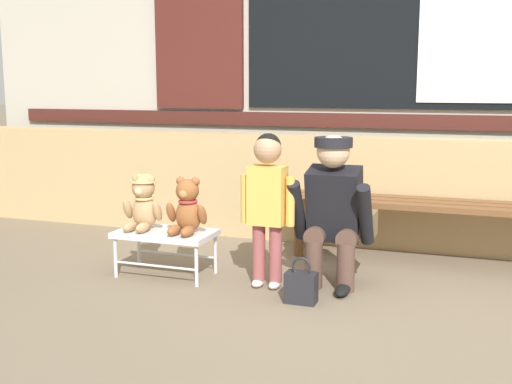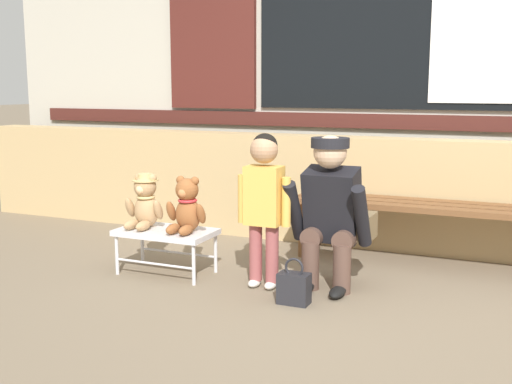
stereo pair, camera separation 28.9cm
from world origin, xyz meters
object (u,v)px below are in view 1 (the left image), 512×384
Objects in this scene: adult_crouching at (335,210)px; small_display_bench at (165,236)px; wooden_bench_long at (438,211)px; teddy_bear_plain at (187,208)px; child_standing at (267,193)px; handbag_on_ground at (301,287)px; teddy_bear_with_hat at (143,204)px.

small_display_bench is at bearing -171.89° from adult_crouching.
teddy_bear_plain is (-1.50, -0.90, 0.09)m from wooden_bench_long.
teddy_bear_plain is 0.38× the size of child_standing.
small_display_bench reaches higher than handbag_on_ground.
teddy_bear_plain is 0.95m from adult_crouching.
teddy_bear_with_hat is 1.34× the size of handbag_on_ground.
teddy_bear_with_hat is (-0.16, 0.00, 0.21)m from small_display_bench.
teddy_bear_plain is 0.93m from handbag_on_ground.
teddy_bear_with_hat is at bearing 179.38° from child_standing.
child_standing is at bearing -0.91° from teddy_bear_plain.
small_display_bench is 1.13m from adult_crouching.
wooden_bench_long is at bearing 43.45° from child_standing.
adult_crouching reaches higher than teddy_bear_plain.
child_standing is 1.01× the size of adult_crouching.
child_standing reaches higher than handbag_on_ground.
child_standing is (0.71, -0.01, 0.33)m from small_display_bench.
teddy_bear_with_hat is at bearing 179.87° from teddy_bear_plain.
child_standing is 0.43m from adult_crouching.
teddy_bear_with_hat reaches higher than small_display_bench.
handbag_on_ground is (1.15, -0.22, -0.38)m from teddy_bear_with_hat.
handbag_on_ground is (0.28, -0.21, -0.50)m from child_standing.
teddy_bear_plain is at bearing -170.61° from adult_crouching.
adult_crouching is at bearing 6.99° from teddy_bear_with_hat.
handbag_on_ground is at bearing -106.01° from adult_crouching.
teddy_bear_plain is at bearing -149.17° from wooden_bench_long.
teddy_bear_with_hat is at bearing -173.01° from adult_crouching.
teddy_bear_with_hat is at bearing -153.82° from wooden_bench_long.
teddy_bear_plain is (0.16, 0.00, 0.20)m from small_display_bench.
child_standing is (0.55, -0.01, 0.13)m from teddy_bear_plain.
wooden_bench_long is 1.75m from teddy_bear_plain.
small_display_bench is 1.76× the size of teddy_bear_with_hat.
small_display_bench is 0.78m from child_standing.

